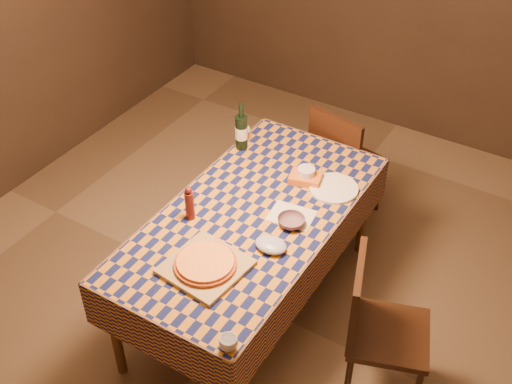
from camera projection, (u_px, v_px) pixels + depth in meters
room at (251, 130)px, 3.32m from camera, size 5.00×5.10×2.70m
dining_table at (252, 224)px, 3.73m from camera, size 0.94×1.84×0.77m
cutting_board at (206, 267)px, 3.34m from camera, size 0.43×0.43×0.02m
pizza at (205, 263)px, 3.32m from camera, size 0.39×0.39×0.03m
pepper_mill at (190, 204)px, 3.59m from camera, size 0.07×0.07×0.22m
bowl at (291, 222)px, 3.60m from camera, size 0.17×0.17×0.05m
wine_glass at (245, 130)px, 4.18m from camera, size 0.07×0.07×0.14m
wine_bottle at (241, 132)px, 4.13m from camera, size 0.10×0.10×0.33m
deli_tub at (306, 174)px, 3.90m from camera, size 0.13×0.13×0.09m
takeout_container at (306, 178)px, 3.91m from camera, size 0.22×0.18×0.05m
white_plate at (334, 188)px, 3.85m from camera, size 0.31×0.31×0.02m
tumbler at (228, 343)px, 2.93m from camera, size 0.10×0.10×0.07m
flour_patch at (292, 216)px, 3.67m from camera, size 0.27×0.22×0.00m
flour_bag at (271, 245)px, 3.45m from camera, size 0.21×0.19×0.05m
chair_far at (342, 160)px, 4.52m from camera, size 0.49×0.50×0.93m
chair_right at (375, 323)px, 3.38m from camera, size 0.54×0.54×0.93m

